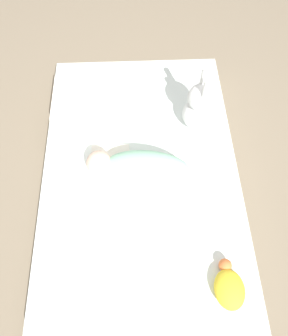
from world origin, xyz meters
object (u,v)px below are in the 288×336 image
Objects in this scene: pillow at (88,102)px; turtle_plush at (229,287)px; swaddled_baby at (139,166)px; bunny_plush at (200,107)px.

pillow is 1.76× the size of turtle_plush.
swaddled_baby is 1.39× the size of pillow.
turtle_plush is at bearing -148.02° from pillow.
pillow is (0.41, 0.26, -0.02)m from swaddled_baby.
swaddled_baby is 0.49m from pillow.
pillow is at bearing 31.98° from turtle_plush.
pillow reaches higher than turtle_plush.
swaddled_baby is 0.65m from turtle_plush.
bunny_plush is (0.29, -0.31, 0.06)m from swaddled_baby.
swaddled_baby is at bearing 132.77° from bunny_plush.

